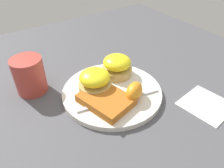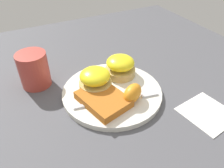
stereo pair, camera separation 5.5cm
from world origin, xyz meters
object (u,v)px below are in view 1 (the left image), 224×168
Objects in this scene: orange_wedge at (134,91)px; cup at (29,75)px; hashbrown_patty at (106,100)px; sandwich_benedict_right at (95,81)px; sandwich_benedict_left at (117,66)px; fork at (124,97)px.

cup is at bearing 44.80° from orange_wedge.
sandwich_benedict_right is at bearing -4.93° from hashbrown_patty.
fork is (-0.10, 0.05, -0.03)m from sandwich_benedict_left.
hashbrown_patty is 0.21m from cup.
sandwich_benedict_left is 1.41× the size of orange_wedge.
cup is (0.18, 0.17, 0.03)m from fork.
sandwich_benedict_right is 0.77× the size of cup.
cup reaches higher than sandwich_benedict_left.
cup is (0.19, 0.19, 0.01)m from orange_wedge.
sandwich_benedict_left is at bearing -73.08° from sandwich_benedict_right.
sandwich_benedict_left reaches higher than hashbrown_patty.
hashbrown_patty is 0.05m from fork.
sandwich_benedict_right is 0.17m from cup.
sandwich_benedict_left is at bearing -47.38° from hashbrown_patty.
fork is 1.94× the size of cup.
sandwich_benedict_left is 0.11m from fork.
orange_wedge is at bearing -110.35° from hashbrown_patty.
sandwich_benedict_left is 0.40× the size of fork.
sandwich_benedict_right is at bearing -130.13° from cup.
orange_wedge is at bearing 166.57° from sandwich_benedict_left.
hashbrown_patty is 1.09× the size of cup.
sandwich_benedict_left is at bearing -25.51° from fork.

